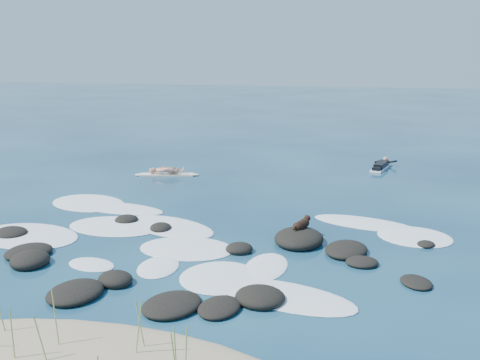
# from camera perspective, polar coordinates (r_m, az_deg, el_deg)

# --- Properties ---
(ground) EXTENTS (160.00, 160.00, 0.00)m
(ground) POSITION_cam_1_polar(r_m,az_deg,el_deg) (17.19, -3.29, -5.92)
(ground) COLOR #0A2642
(ground) RESTS_ON ground
(dune_grass) EXTENTS (4.36, 1.81, 1.23)m
(dune_grass) POSITION_cam_1_polar(r_m,az_deg,el_deg) (10.46, -17.22, -15.85)
(dune_grass) COLOR #789849
(dune_grass) RESTS_ON ground
(reef_rocks) EXTENTS (14.04, 7.03, 0.56)m
(reef_rocks) POSITION_cam_1_polar(r_m,az_deg,el_deg) (14.99, -10.22, -8.64)
(reef_rocks) COLOR black
(reef_rocks) RESTS_ON ground
(breaking_foam) EXTENTS (15.28, 9.01, 0.12)m
(breaking_foam) POSITION_cam_1_polar(r_m,az_deg,el_deg) (17.26, -6.69, -5.87)
(breaking_foam) COLOR white
(breaking_foam) RESTS_ON ground
(standing_surfer_rig) EXTENTS (3.03, 1.14, 1.74)m
(standing_surfer_rig) POSITION_cam_1_polar(r_m,az_deg,el_deg) (25.49, -7.86, 1.97)
(standing_surfer_rig) COLOR #FEEBCB
(standing_surfer_rig) RESTS_ON ground
(paddling_surfer_rig) EXTENTS (1.36, 2.66, 0.46)m
(paddling_surfer_rig) POSITION_cam_1_polar(r_m,az_deg,el_deg) (27.85, 14.84, 1.50)
(paddling_surfer_rig) COLOR white
(paddling_surfer_rig) RESTS_ON ground
(dog) EXTENTS (0.52, 1.10, 0.72)m
(dog) POSITION_cam_1_polar(r_m,az_deg,el_deg) (16.78, 6.62, -4.75)
(dog) COLOR black
(dog) RESTS_ON ground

